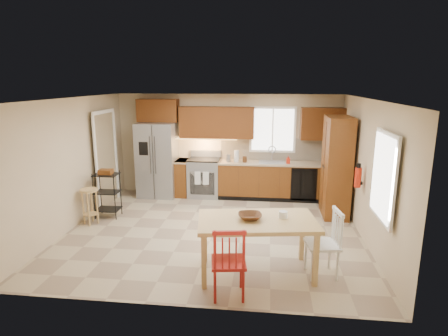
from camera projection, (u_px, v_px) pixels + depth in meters
floor at (214, 231)px, 7.18m from camera, size 5.50×5.50×0.00m
ceiling at (213, 99)px, 6.61m from camera, size 5.50×5.00×0.02m
wall_back at (228, 145)px, 9.31m from camera, size 5.50×0.02×2.50m
wall_front at (183, 214)px, 4.48m from camera, size 5.50×0.02×2.50m
wall_left at (72, 164)px, 7.21m from camera, size 0.02×5.00×2.50m
wall_right at (368, 172)px, 6.58m from camera, size 0.02×5.00×2.50m
refrigerator at (158, 160)px, 9.22m from camera, size 0.92×0.75×1.82m
range_stove at (204, 178)px, 9.25m from camera, size 0.76×0.63×0.92m
base_cabinet_narrow at (183, 178)px, 9.33m from camera, size 0.30×0.60×0.90m
base_cabinet_run at (279, 181)px, 9.06m from camera, size 2.92×0.60×0.90m
dishwasher at (304, 185)px, 8.71m from camera, size 0.60×0.02×0.78m
backsplash at (280, 149)px, 9.17m from camera, size 2.92×0.03×0.55m
upper_over_fridge at (158, 110)px, 9.14m from camera, size 1.00×0.35×0.55m
upper_left_block at (217, 122)px, 9.04m from camera, size 1.80×0.35×0.75m
upper_right_block at (322, 124)px, 8.76m from camera, size 1.00×0.35×0.75m
window_back at (273, 130)px, 9.08m from camera, size 1.12×0.04×1.12m
sink at (272, 164)px, 8.99m from camera, size 0.62×0.46×0.16m
undercab_glow at (205, 139)px, 9.14m from camera, size 1.60×0.30×0.01m
soap_bottle at (288, 160)px, 8.82m from camera, size 0.09×0.09×0.19m
paper_towel at (236, 156)px, 8.99m from camera, size 0.12×0.12×0.28m
canister_steel at (228, 158)px, 9.03m from camera, size 0.11×0.11×0.18m
canister_wood at (245, 159)px, 8.96m from camera, size 0.10×0.10×0.14m
pantry at (336, 167)px, 7.82m from camera, size 0.50×0.95×2.10m
fire_extinguisher at (358, 177)px, 6.77m from camera, size 0.12×0.12×0.36m
window_right at (384, 177)px, 5.43m from camera, size 0.04×1.02×1.32m
doorway at (106, 160)px, 8.50m from camera, size 0.04×0.95×2.10m
dining_table at (257, 247)px, 5.52m from camera, size 1.83×1.21×0.83m
chair_red at (229, 261)px, 4.91m from camera, size 0.53×0.53×1.00m
chair_white at (322, 243)px, 5.44m from camera, size 0.53×0.53×1.00m
table_bowl at (250, 219)px, 5.44m from camera, size 0.39×0.39×0.08m
table_jar at (283, 216)px, 5.48m from camera, size 0.16×0.16×0.16m
bar_stool at (90, 207)px, 7.46m from camera, size 0.37×0.37×0.72m
utility_cart at (107, 194)px, 7.83m from camera, size 0.49×0.39×0.97m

